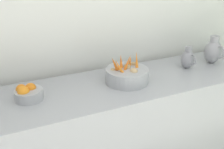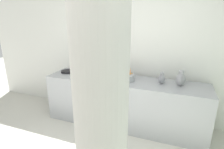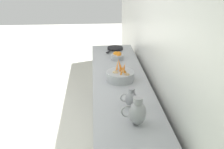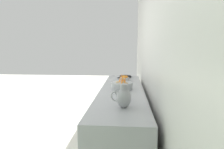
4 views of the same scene
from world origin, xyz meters
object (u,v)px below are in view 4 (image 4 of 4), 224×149
Objects in this scene: vegetable_colander at (122,85)px; orange_bowl at (125,79)px; metal_pitcher_short at (123,93)px; metal_pitcher_tall at (124,97)px; skillet_on_counter at (125,77)px.

orange_bowl is (-0.03, -0.73, -0.01)m from vegetable_colander.
vegetable_colander is 0.73m from orange_bowl.
vegetable_colander is 0.61m from metal_pitcher_short.
metal_pitcher_short is at bearing -88.44° from metal_pitcher_tall.
metal_pitcher_short is at bearing 93.47° from vegetable_colander.
metal_pitcher_short reaches higher than skillet_on_counter.
skillet_on_counter is at bearing -89.85° from metal_pitcher_tall.
skillet_on_counter is (-0.04, -1.19, -0.04)m from vegetable_colander.
orange_bowl is 1.34m from metal_pitcher_short.
orange_bowl reaches higher than skillet_on_counter.
orange_bowl is 0.97× the size of metal_pitcher_short.
orange_bowl is at bearing -89.80° from metal_pitcher_short.
metal_pitcher_tall is at bearing 92.85° from vegetable_colander.
metal_pitcher_tall is at bearing 90.15° from skillet_on_counter.
skillet_on_counter is at bearing -90.88° from orange_bowl.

